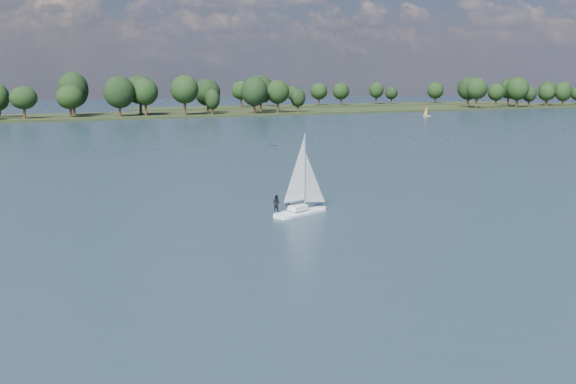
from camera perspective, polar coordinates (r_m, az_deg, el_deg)
The scene contains 5 objects.
ground at distance 121.17m, azimuth -17.60°, elevation 3.52°, with size 700.00×700.00×0.00m, color #233342.
far_shore at distance 231.98m, azimuth -22.59°, elevation 6.01°, with size 660.00×40.00×1.50m, color black.
far_shore_back at distance 332.56m, azimuth 5.34°, elevation 7.63°, with size 220.00×30.00×1.40m, color black.
sailboat at distance 59.60m, azimuth 1.07°, elevation 0.07°, with size 6.21×3.57×7.89m.
dinghy_orange at distance 237.94m, azimuth 12.24°, elevation 6.84°, with size 2.69×1.54×4.04m.
Camera 1 is at (-21.02, -18.70, 12.25)m, focal length 40.00 mm.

